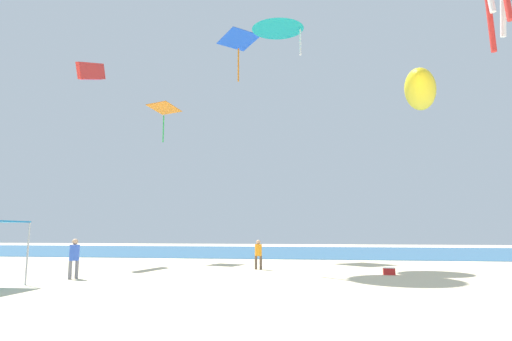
# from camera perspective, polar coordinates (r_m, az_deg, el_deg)

# --- Properties ---
(ground) EXTENTS (110.00, 110.00, 0.10)m
(ground) POSITION_cam_1_polar(r_m,az_deg,el_deg) (16.58, -5.42, -15.65)
(ground) COLOR beige
(ocean_strip) EXTENTS (110.00, 26.00, 0.03)m
(ocean_strip) POSITION_cam_1_polar(r_m,az_deg,el_deg) (45.88, 3.77, -10.77)
(ocean_strip) COLOR #28608C
(ocean_strip) RESTS_ON ground
(person_near_tent) EXTENTS (0.43, 0.39, 1.64)m
(person_near_tent) POSITION_cam_1_polar(r_m,az_deg,el_deg) (24.29, 0.32, -10.89)
(person_near_tent) COLOR brown
(person_near_tent) RESTS_ON ground
(person_leftmost) EXTENTS (0.42, 0.44, 1.78)m
(person_leftmost) POSITION_cam_1_polar(r_m,az_deg,el_deg) (21.16, -23.22, -10.42)
(person_leftmost) COLOR slate
(person_leftmost) RESTS_ON ground
(cooler_box) EXTENTS (0.57, 0.37, 0.35)m
(cooler_box) POSITION_cam_1_polar(r_m,az_deg,el_deg) (22.42, 17.43, -12.77)
(cooler_box) COLOR red
(cooler_box) RESTS_ON ground
(kite_diamond_orange) EXTENTS (2.58, 2.57, 2.91)m
(kite_diamond_orange) POSITION_cam_1_polar(r_m,az_deg,el_deg) (34.36, -12.26, 7.95)
(kite_diamond_orange) COLOR orange
(kite_parafoil_red) EXTENTS (0.43, 4.00, 2.42)m
(kite_parafoil_red) POSITION_cam_1_polar(r_m,az_deg,el_deg) (34.05, -21.23, 12.30)
(kite_parafoil_red) COLOR red
(kite_inflatable_yellow) EXTENTS (4.04, 7.34, 2.77)m
(kite_inflatable_yellow) POSITION_cam_1_polar(r_m,az_deg,el_deg) (31.34, 21.20, 10.03)
(kite_inflatable_yellow) COLOR yellow
(kite_diamond_blue) EXTENTS (4.03, 4.03, 4.11)m
(kite_diamond_blue) POSITION_cam_1_polar(r_m,az_deg,el_deg) (39.17, -2.36, 16.89)
(kite_diamond_blue) COLOR blue
(kite_delta_teal) EXTENTS (3.76, 3.79, 3.00)m
(kite_delta_teal) POSITION_cam_1_polar(r_m,az_deg,el_deg) (31.92, 2.95, 18.95)
(kite_delta_teal) COLOR teal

